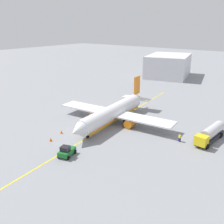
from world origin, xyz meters
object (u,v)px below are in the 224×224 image
pushback_tug (67,151)px  fuel_tanker (211,133)px  safety_cone_wingtip (51,140)px  airplane (113,113)px  safety_cone_nose (61,132)px  refueling_worker (180,138)px

pushback_tug → fuel_tanker: bearing=140.1°
fuel_tanker → safety_cone_wingtip: bearing=-52.2°
airplane → safety_cone_nose: airplane is taller
airplane → fuel_tanker: 23.33m
airplane → fuel_tanker: airplane is taller
airplane → safety_cone_nose: (12.55, -5.40, -2.32)m
refueling_worker → airplane: bearing=-90.3°
airplane → safety_cone_wingtip: bearing=-14.0°
safety_cone_nose → pushback_tug: bearing=53.4°
pushback_tug → safety_cone_wingtip: 7.91m
refueling_worker → safety_cone_nose: 26.44m
safety_cone_nose → safety_cone_wingtip: safety_cone_wingtip is taller
fuel_tanker → airplane: bearing=-79.3°
airplane → refueling_worker: 18.01m
refueling_worker → safety_cone_wingtip: bearing=-53.1°
fuel_tanker → safety_cone_nose: size_ratio=16.17×
safety_cone_wingtip → airplane: bearing=166.0°
safety_cone_nose → refueling_worker: bearing=118.1°
airplane → refueling_worker: (0.08, 17.92, -1.86)m
airplane → pushback_tug: bearing=10.0°
safety_cone_wingtip → pushback_tug: bearing=72.6°
fuel_tanker → safety_cone_wingtip: fuel_tanker is taller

